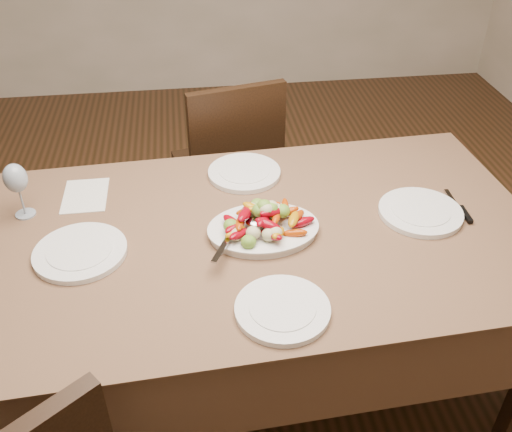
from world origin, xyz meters
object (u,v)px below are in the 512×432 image
object	(u,v)px
dining_table	(256,315)
plate_left	(80,252)
plate_right	(420,212)
plate_near	(282,310)
serving_platter	(263,231)
wine_glass	(18,189)
chair_far	(225,167)
plate_far	(244,173)

from	to	relation	value
dining_table	plate_left	xyz separation A→B (m)	(-0.54, -0.04, 0.39)
plate_right	plate_near	world-z (taller)	same
serving_platter	plate_right	xyz separation A→B (m)	(0.53, 0.04, -0.00)
plate_near	wine_glass	distance (m)	0.95
dining_table	wine_glass	distance (m)	0.91
dining_table	chair_far	xyz separation A→B (m)	(-0.03, 0.88, 0.10)
plate_right	plate_near	size ratio (longest dim) A/B	1.07
dining_table	plate_left	bearing A→B (deg)	-175.41
serving_platter	plate_right	world-z (taller)	serving_platter
dining_table	plate_right	world-z (taller)	plate_right
chair_far	plate_right	size ratio (longest dim) A/B	3.44
plate_near	wine_glass	world-z (taller)	wine_glass
dining_table	chair_far	size ratio (longest dim) A/B	1.94
plate_far	wine_glass	bearing A→B (deg)	-168.43
plate_far	wine_glass	size ratio (longest dim) A/B	1.30
plate_right	wine_glass	xyz separation A→B (m)	(-1.30, 0.17, 0.09)
plate_left	wine_glass	bearing A→B (deg)	131.05
dining_table	chair_far	world-z (taller)	chair_far
serving_platter	plate_far	distance (m)	0.36
plate_left	plate_right	world-z (taller)	same
dining_table	plate_far	distance (m)	0.52
chair_far	serving_platter	world-z (taller)	chair_far
dining_table	plate_right	xyz separation A→B (m)	(0.55, 0.02, 0.39)
plate_far	wine_glass	distance (m)	0.77
dining_table	plate_near	size ratio (longest dim) A/B	7.11
serving_platter	plate_left	size ratio (longest dim) A/B	1.22
serving_platter	plate_left	world-z (taller)	serving_platter
plate_far	plate_right	bearing A→B (deg)	-30.42
plate_right	plate_left	bearing A→B (deg)	-176.60
plate_near	wine_glass	bearing A→B (deg)	144.34
dining_table	plate_far	bearing A→B (deg)	89.62
plate_right	plate_near	xyz separation A→B (m)	(-0.53, -0.38, 0.00)
dining_table	serving_platter	world-z (taller)	serving_platter
dining_table	serving_platter	size ratio (longest dim) A/B	5.38
plate_left	plate_far	distance (m)	0.67
plate_left	wine_glass	world-z (taller)	wine_glass
plate_left	plate_far	bearing A→B (deg)	35.54
chair_far	plate_far	world-z (taller)	chair_far
plate_right	wine_glass	world-z (taller)	wine_glass
dining_table	chair_far	bearing A→B (deg)	91.89
plate_left	plate_near	xyz separation A→B (m)	(0.57, -0.32, 0.00)
chair_far	plate_near	bearing A→B (deg)	79.24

